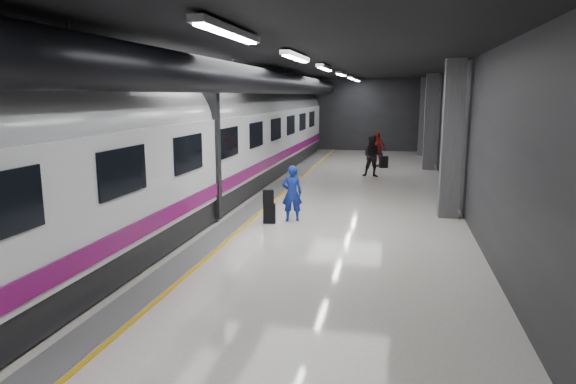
# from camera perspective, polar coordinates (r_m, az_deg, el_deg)

# --- Properties ---
(ground) EXTENTS (40.00, 40.00, 0.00)m
(ground) POSITION_cam_1_polar(r_m,az_deg,el_deg) (14.07, -0.77, -3.68)
(ground) COLOR silver
(ground) RESTS_ON ground
(platform_hall) EXTENTS (10.02, 40.02, 4.51)m
(platform_hall) POSITION_cam_1_polar(r_m,az_deg,el_deg) (14.63, -1.08, 10.86)
(platform_hall) COLOR black
(platform_hall) RESTS_ON ground
(train) EXTENTS (3.05, 38.00, 4.05)m
(train) POSITION_cam_1_polar(r_m,az_deg,el_deg) (14.76, -13.23, 4.88)
(train) COLOR black
(train) RESTS_ON ground
(traveler_main) EXTENTS (0.67, 0.55, 1.58)m
(traveler_main) POSITION_cam_1_polar(r_m,az_deg,el_deg) (14.37, 0.44, -0.15)
(traveler_main) COLOR #1828B4
(traveler_main) RESTS_ON ground
(suitcase_main) EXTENTS (0.36, 0.25, 0.54)m
(suitcase_main) POSITION_cam_1_polar(r_m,az_deg,el_deg) (14.23, -2.07, -2.41)
(suitcase_main) COLOR black
(suitcase_main) RESTS_ON ground
(shoulder_bag) EXTENTS (0.33, 0.25, 0.39)m
(shoulder_bag) POSITION_cam_1_polar(r_m,az_deg,el_deg) (14.12, -2.21, -0.56)
(shoulder_bag) COLOR black
(shoulder_bag) RESTS_ON suitcase_main
(traveler_far_a) EXTENTS (0.89, 0.70, 1.81)m
(traveler_far_a) POSITION_cam_1_polar(r_m,az_deg,el_deg) (22.54, 9.41, 3.96)
(traveler_far_a) COLOR black
(traveler_far_a) RESTS_ON ground
(traveler_far_b) EXTENTS (1.07, 0.89, 1.71)m
(traveler_far_b) POSITION_cam_1_polar(r_m,az_deg,el_deg) (25.97, 9.87, 4.72)
(traveler_far_b) COLOR maroon
(traveler_far_b) RESTS_ON ground
(suitcase_far) EXTENTS (0.45, 0.37, 0.57)m
(suitcase_far) POSITION_cam_1_polar(r_m,az_deg,el_deg) (25.54, 10.57, 3.30)
(suitcase_far) COLOR black
(suitcase_far) RESTS_ON ground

